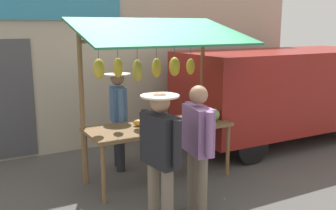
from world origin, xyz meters
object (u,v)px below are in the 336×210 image
object	(u,v)px
market_stall	(158,81)
shopper_with_ponytail	(160,151)
shopper_in_striped_shirt	(198,142)
vendor_with_sunhat	(118,112)
parked_van	(277,88)

from	to	relation	value
market_stall	shopper_with_ponytail	size ratio (longest dim) A/B	1.50
shopper_in_striped_shirt	vendor_with_sunhat	bearing A→B (deg)	15.20
vendor_with_sunhat	shopper_with_ponytail	bearing A→B (deg)	3.50
market_stall	vendor_with_sunhat	bearing A→B (deg)	-62.08
shopper_with_ponytail	parked_van	bearing A→B (deg)	-69.13
vendor_with_sunhat	parked_van	bearing A→B (deg)	101.58
vendor_with_sunhat	shopper_in_striped_shirt	distance (m)	2.03
shopper_in_striped_shirt	parked_van	distance (m)	3.75
shopper_in_striped_shirt	shopper_with_ponytail	bearing A→B (deg)	111.18
shopper_in_striped_shirt	shopper_with_ponytail	xyz separation A→B (m)	(0.60, 0.14, 0.01)
market_stall	vendor_with_sunhat	distance (m)	0.99
vendor_with_sunhat	shopper_in_striped_shirt	bearing A→B (deg)	19.70
vendor_with_sunhat	shopper_with_ponytail	distance (m)	2.18
shopper_in_striped_shirt	shopper_with_ponytail	size ratio (longest dim) A/B	1.00
market_stall	shopper_with_ponytail	world-z (taller)	market_stall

